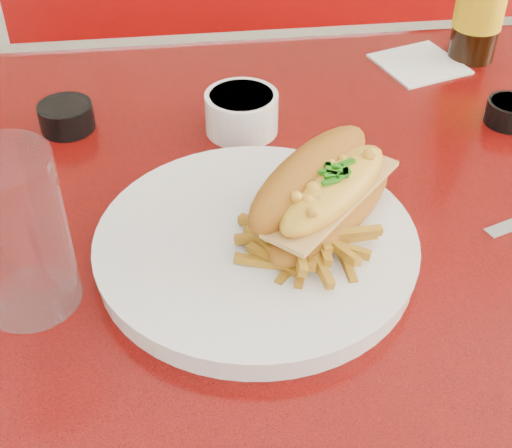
{
  "coord_description": "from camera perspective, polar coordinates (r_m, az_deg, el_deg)",
  "views": [
    {
      "loc": [
        -0.23,
        -0.6,
        1.24
      ],
      "look_at": [
        -0.17,
        -0.09,
        0.81
      ],
      "focal_mm": 50.0,
      "sensor_mm": 36.0,
      "label": 1
    }
  ],
  "objects": [
    {
      "name": "mac_hoagie",
      "position": [
        0.69,
        5.51,
        2.59
      ],
      "size": [
        0.2,
        0.2,
        0.09
      ],
      "rotation": [
        0.0,
        0.0,
        0.81
      ],
      "color": "#A9661B",
      "rests_on": "dinner_plate"
    },
    {
      "name": "fork",
      "position": [
        0.72,
        4.8,
        1.07
      ],
      "size": [
        0.09,
        0.14,
        0.0
      ],
      "rotation": [
        0.0,
        0.0,
        2.13
      ],
      "color": "silver",
      "rests_on": "dinner_plate"
    },
    {
      "name": "gravy_ramekin",
      "position": [
        0.87,
        -1.16,
        8.99
      ],
      "size": [
        0.1,
        0.1,
        0.05
      ],
      "rotation": [
        0.0,
        0.0,
        0.16
      ],
      "color": "white",
      "rests_on": "diner_table"
    },
    {
      "name": "booth_bench_far",
      "position": [
        1.72,
        1.86,
        6.1
      ],
      "size": [
        1.2,
        0.51,
        0.9
      ],
      "color": "maroon",
      "rests_on": "ground"
    },
    {
      "name": "fries_pile",
      "position": [
        0.67,
        3.42,
        -0.64
      ],
      "size": [
        0.13,
        0.13,
        0.03
      ],
      "primitive_type": null,
      "rotation": [
        0.0,
        0.0,
        0.3
      ],
      "color": "#C18B21",
      "rests_on": "dinner_plate"
    },
    {
      "name": "paper_napkin",
      "position": [
        1.06,
        12.93,
        12.38
      ],
      "size": [
        0.14,
        0.14,
        0.0
      ],
      "primitive_type": "cube",
      "rotation": [
        0.0,
        0.0,
        0.3
      ],
      "color": "white",
      "rests_on": "diner_table"
    },
    {
      "name": "dinner_plate",
      "position": [
        0.69,
        0.0,
        -1.75
      ],
      "size": [
        0.34,
        0.34,
        0.02
      ],
      "rotation": [
        0.0,
        0.0,
        0.08
      ],
      "color": "white",
      "rests_on": "diner_table"
    },
    {
      "name": "diner_table",
      "position": [
        0.9,
        10.07,
        -5.41
      ],
      "size": [
        1.23,
        0.83,
        0.77
      ],
      "color": "red",
      "rests_on": "ground"
    },
    {
      "name": "sauce_cup_right",
      "position": [
        0.94,
        19.65,
        8.5
      ],
      "size": [
        0.07,
        0.07,
        0.03
      ],
      "rotation": [
        0.0,
        0.0,
        0.33
      ],
      "color": "black",
      "rests_on": "diner_table"
    },
    {
      "name": "sauce_cup_left",
      "position": [
        0.91,
        -14.95,
        8.39
      ],
      "size": [
        0.07,
        0.07,
        0.03
      ],
      "rotation": [
        0.0,
        0.0,
        0.09
      ],
      "color": "black",
      "rests_on": "diner_table"
    },
    {
      "name": "water_tumbler",
      "position": [
        0.64,
        -18.65,
        -0.77
      ],
      "size": [
        0.11,
        0.11,
        0.15
      ],
      "primitive_type": "cylinder",
      "rotation": [
        0.0,
        0.0,
        -0.36
      ],
      "color": "#C2E7FA",
      "rests_on": "diner_table"
    }
  ]
}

